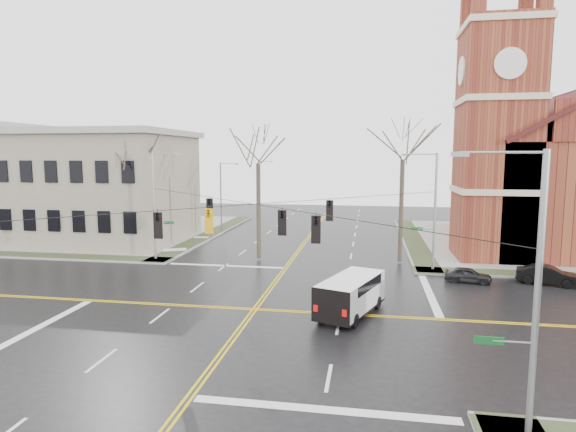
% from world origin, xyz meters
% --- Properties ---
extents(ground, '(120.00, 120.00, 0.00)m').
position_xyz_m(ground, '(0.00, 0.00, 0.00)').
color(ground, black).
rests_on(ground, ground).
extents(sidewalks, '(80.00, 80.00, 0.17)m').
position_xyz_m(sidewalks, '(0.00, 0.00, 0.08)').
color(sidewalks, gray).
rests_on(sidewalks, ground).
extents(road_markings, '(100.00, 100.00, 0.01)m').
position_xyz_m(road_markings, '(0.00, 0.00, 0.01)').
color(road_markings, gold).
rests_on(road_markings, ground).
extents(church, '(24.28, 27.48, 27.50)m').
position_xyz_m(church, '(24.76, 24.78, 8.43)').
color(church, maroon).
rests_on(church, ground).
extents(civic_building_a, '(18.00, 14.00, 11.00)m').
position_xyz_m(civic_building_a, '(-22.00, 20.00, 5.50)').
color(civic_building_a, gray).
rests_on(civic_building_a, ground).
extents(signal_pole_ne, '(2.75, 0.22, 9.00)m').
position_xyz_m(signal_pole_ne, '(11.32, 11.50, 4.95)').
color(signal_pole_ne, gray).
rests_on(signal_pole_ne, ground).
extents(signal_pole_nw, '(2.75, 0.22, 9.00)m').
position_xyz_m(signal_pole_nw, '(-11.32, 11.50, 4.95)').
color(signal_pole_nw, gray).
rests_on(signal_pole_nw, ground).
extents(signal_pole_se, '(2.75, 0.22, 9.00)m').
position_xyz_m(signal_pole_se, '(11.32, -11.50, 4.95)').
color(signal_pole_se, gray).
rests_on(signal_pole_se, ground).
extents(span_wires, '(23.02, 23.02, 0.03)m').
position_xyz_m(span_wires, '(0.00, 0.00, 6.20)').
color(span_wires, black).
rests_on(span_wires, ground).
extents(traffic_signals, '(8.21, 8.26, 1.30)m').
position_xyz_m(traffic_signals, '(-0.00, -0.67, 5.45)').
color(traffic_signals, black).
rests_on(traffic_signals, ground).
extents(streetlight_north_a, '(2.30, 0.20, 8.00)m').
position_xyz_m(streetlight_north_a, '(-10.65, 28.00, 4.47)').
color(streetlight_north_a, gray).
rests_on(streetlight_north_a, ground).
extents(streetlight_north_b, '(2.30, 0.20, 8.00)m').
position_xyz_m(streetlight_north_b, '(-10.65, 48.00, 4.47)').
color(streetlight_north_b, gray).
rests_on(streetlight_north_b, ground).
extents(cargo_van, '(3.94, 5.97, 2.13)m').
position_xyz_m(cargo_van, '(5.64, 0.21, 1.26)').
color(cargo_van, white).
rests_on(cargo_van, ground).
extents(parked_car_a, '(3.36, 1.79, 1.09)m').
position_xyz_m(parked_car_a, '(13.50, 8.41, 0.54)').
color(parked_car_a, black).
rests_on(parked_car_a, ground).
extents(parked_car_b, '(4.28, 2.58, 1.33)m').
position_xyz_m(parked_car_b, '(18.90, 8.75, 0.67)').
color(parked_car_b, black).
rests_on(parked_car_b, ground).
extents(tree_nw_far, '(4.00, 4.00, 11.67)m').
position_xyz_m(tree_nw_far, '(-14.34, 13.79, 8.44)').
color(tree_nw_far, '#32271F').
rests_on(tree_nw_far, ground).
extents(tree_nw_near, '(4.00, 4.00, 12.17)m').
position_xyz_m(tree_nw_near, '(-2.78, 13.10, 8.80)').
color(tree_nw_near, '#32271F').
rests_on(tree_nw_near, ground).
extents(tree_ne, '(4.00, 4.00, 12.73)m').
position_xyz_m(tree_ne, '(9.12, 13.89, 9.19)').
color(tree_ne, '#32271F').
rests_on(tree_ne, ground).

